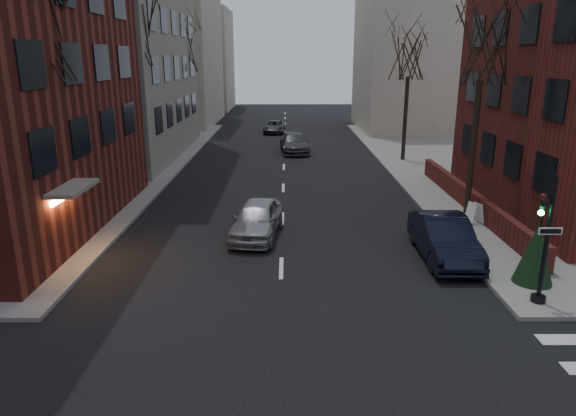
% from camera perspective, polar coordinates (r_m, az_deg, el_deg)
% --- Properties ---
extents(low_wall_right, '(0.35, 16.00, 1.00)m').
position_cam_1_polar(low_wall_right, '(26.94, 19.60, 0.87)').
color(low_wall_right, '#591B19').
rests_on(low_wall_right, sidewalk_far_right).
extents(building_distant_la, '(14.00, 16.00, 18.00)m').
position_cam_1_polar(building_distant_la, '(62.33, -14.96, 17.35)').
color(building_distant_la, '#BCB29F').
rests_on(building_distant_la, ground).
extents(building_distant_ra, '(14.00, 14.00, 16.00)m').
position_cam_1_polar(building_distant_ra, '(57.37, 15.44, 16.44)').
color(building_distant_ra, '#BCB29F').
rests_on(building_distant_ra, ground).
extents(building_distant_lb, '(10.00, 12.00, 14.00)m').
position_cam_1_polar(building_distant_lb, '(78.55, -10.22, 15.88)').
color(building_distant_lb, '#BCB29F').
rests_on(building_distant_lb, ground).
extents(traffic_signal, '(0.76, 0.44, 4.00)m').
position_cam_1_polar(traffic_signal, '(17.28, 26.53, -4.05)').
color(traffic_signal, black).
rests_on(traffic_signal, sidewalk_far_right).
extents(tree_left_a, '(4.18, 4.18, 10.26)m').
position_cam_1_polar(tree_left_a, '(21.44, -26.30, 17.59)').
color(tree_left_a, '#2D231C').
rests_on(tree_left_a, sidewalk_far_left).
extents(tree_left_b, '(4.40, 4.40, 10.80)m').
position_cam_1_polar(tree_left_b, '(32.72, -17.01, 18.35)').
color(tree_left_b, '#2D231C').
rests_on(tree_left_b, sidewalk_far_left).
extents(tree_left_c, '(3.96, 3.96, 9.72)m').
position_cam_1_polar(tree_left_c, '(46.31, -11.87, 16.84)').
color(tree_left_c, '#2D231C').
rests_on(tree_left_c, sidewalk_far_left).
extents(tree_right_a, '(3.96, 3.96, 9.72)m').
position_cam_1_polar(tree_right_a, '(24.96, 20.93, 16.77)').
color(tree_right_a, '#2D231C').
rests_on(tree_right_a, sidewalk_far_right).
extents(tree_right_b, '(3.74, 3.74, 9.18)m').
position_cam_1_polar(tree_right_b, '(38.40, 13.33, 16.24)').
color(tree_right_b, '#2D231C').
rests_on(tree_right_b, sidewalk_far_right).
extents(streetlamp_near, '(0.36, 0.36, 6.28)m').
position_cam_1_polar(streetlamp_near, '(28.86, -17.31, 9.34)').
color(streetlamp_near, black).
rests_on(streetlamp_near, sidewalk_far_left).
extents(streetlamp_far, '(0.36, 0.36, 6.28)m').
position_cam_1_polar(streetlamp_far, '(48.27, -10.42, 12.38)').
color(streetlamp_far, black).
rests_on(streetlamp_far, sidewalk_far_left).
extents(parked_sedan, '(1.78, 5.00, 1.64)m').
position_cam_1_polar(parked_sedan, '(20.43, 16.96, -3.21)').
color(parked_sedan, black).
rests_on(parked_sedan, ground).
extents(car_lane_silver, '(2.40, 4.78, 1.56)m').
position_cam_1_polar(car_lane_silver, '(22.00, -3.49, -1.21)').
color(car_lane_silver, '#A1A0A6').
rests_on(car_lane_silver, ground).
extents(car_lane_gray, '(2.56, 5.41, 1.53)m').
position_cam_1_polar(car_lane_gray, '(41.76, 0.71, 7.24)').
color(car_lane_gray, '#3E3E43').
rests_on(car_lane_gray, ground).
extents(car_lane_far, '(2.20, 4.45, 1.21)m').
position_cam_1_polar(car_lane_far, '(52.84, -1.53, 9.01)').
color(car_lane_far, '#393A3E').
rests_on(car_lane_far, ground).
extents(sandwich_board, '(0.60, 0.71, 0.97)m').
position_cam_1_polar(sandwich_board, '(24.82, 20.03, -0.50)').
color(sandwich_board, white).
rests_on(sandwich_board, sidewalk_far_right).
extents(evergreen_shrub, '(1.64, 1.64, 2.13)m').
position_cam_1_polar(evergreen_shrub, '(18.92, 25.81, -4.49)').
color(evergreen_shrub, '#16311C').
rests_on(evergreen_shrub, sidewalk_far_right).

